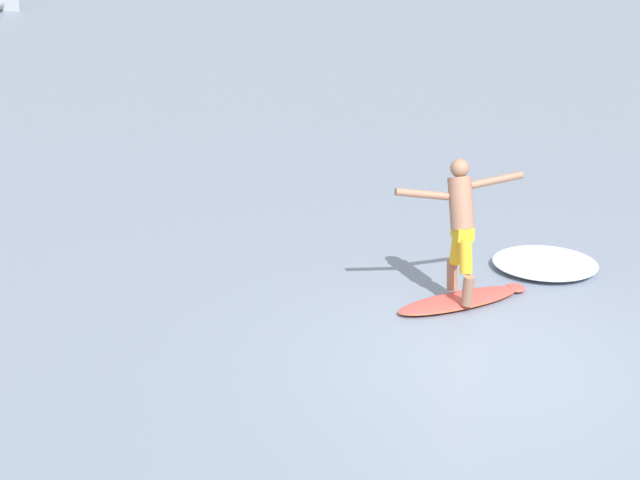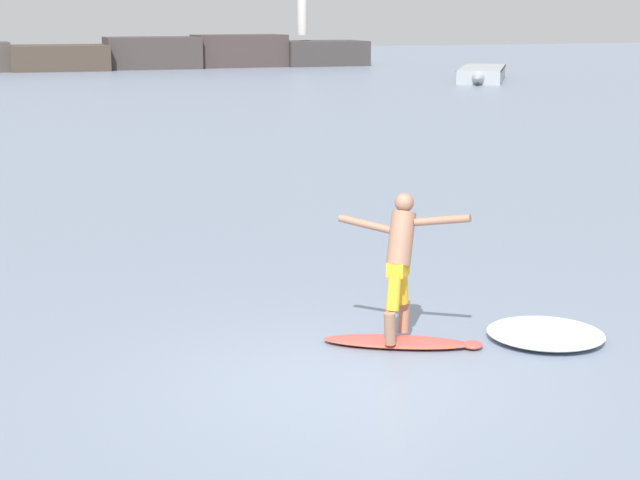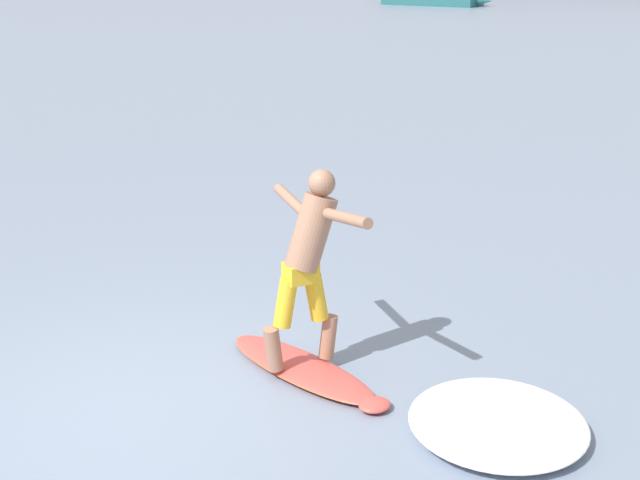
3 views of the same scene
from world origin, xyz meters
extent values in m
plane|color=gray|center=(0.00, 0.00, 0.00)|extent=(200.00, 200.00, 0.00)
cube|color=#453A30|center=(5.06, 62.00, 0.80)|extent=(6.48, 5.14, 1.61)
cube|color=#413937|center=(11.14, 62.00, 1.04)|extent=(6.36, 4.16, 2.08)
cube|color=#433735|center=(17.22, 62.00, 1.09)|extent=(6.19, 3.18, 2.18)
cube|color=#3D3837|center=(23.30, 62.00, 0.86)|extent=(5.96, 4.39, 1.71)
cylinder|color=silver|center=(21.84, 62.00, 4.06)|extent=(0.70, 0.70, 3.85)
ellipsoid|color=#E04E45|center=(1.09, 0.96, 0.05)|extent=(1.73, 1.24, 0.09)
ellipsoid|color=#E04E45|center=(1.86, 0.55, 0.05)|extent=(0.34, 0.35, 0.08)
ellipsoid|color=#DB5B2D|center=(1.09, 0.96, 0.05)|extent=(1.74, 1.25, 0.04)
cone|color=black|center=(0.48, 1.29, -0.06)|extent=(0.07, 0.07, 0.14)
cone|color=black|center=(0.52, 1.11, -0.06)|extent=(0.07, 0.07, 0.14)
cone|color=black|center=(0.65, 1.35, -0.06)|extent=(0.07, 0.07, 0.14)
cylinder|color=#9C6D54|center=(1.27, 1.15, 0.28)|extent=(0.21, 0.22, 0.39)
cylinder|color=gold|center=(1.19, 1.06, 0.67)|extent=(0.26, 0.26, 0.43)
cylinder|color=#9C6D54|center=(0.92, 0.77, 0.28)|extent=(0.21, 0.22, 0.39)
cylinder|color=gold|center=(1.00, 0.85, 0.67)|extent=(0.26, 0.26, 0.43)
cube|color=gold|center=(1.09, 0.96, 0.92)|extent=(0.32, 0.33, 0.16)
cylinder|color=#9C6D54|center=(1.16, 1.03, 1.25)|extent=(0.52, 0.53, 0.67)
sphere|color=#9C6D54|center=(1.23, 1.10, 1.65)|extent=(0.22, 0.22, 0.22)
cylinder|color=#9C6D54|center=(0.87, 1.40, 1.37)|extent=(0.54, 0.53, 0.20)
cylinder|color=#9C6D54|center=(1.55, 0.76, 1.48)|extent=(0.54, 0.51, 0.19)
cube|color=#A2A8AC|center=(25.57, 42.92, 0.37)|extent=(5.95, 7.60, 0.75)
cone|color=#A2A8AC|center=(23.28, 39.27, 0.37)|extent=(1.34, 1.52, 0.75)
cube|color=black|center=(25.57, 42.92, 0.69)|extent=(5.96, 7.57, 0.08)
cube|color=black|center=(27.65, 46.22, 0.41)|extent=(0.45, 0.43, 0.52)
ellipsoid|color=white|center=(2.82, 0.53, 0.08)|extent=(1.82, 1.85, 0.17)
camera|label=1|loc=(-8.07, -3.25, 4.30)|focal=50.00mm
camera|label=2|loc=(-3.91, -9.79, 3.79)|focal=60.00mm
camera|label=3|loc=(3.48, -5.44, 3.51)|focal=50.00mm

